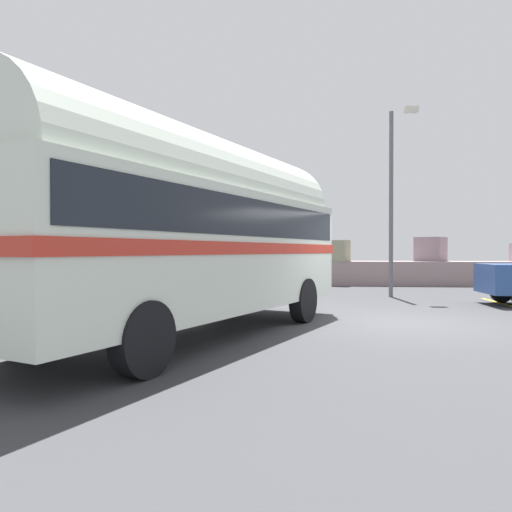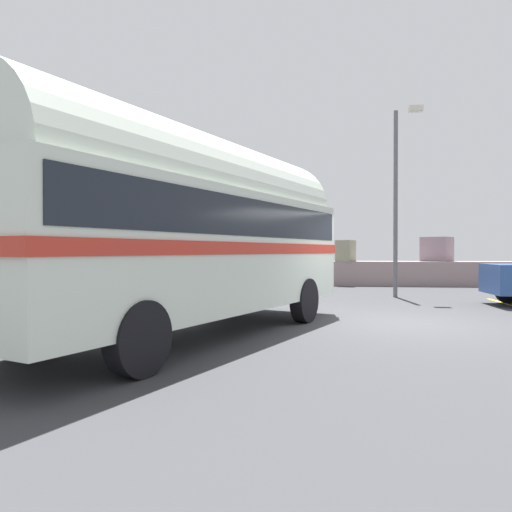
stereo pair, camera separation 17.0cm
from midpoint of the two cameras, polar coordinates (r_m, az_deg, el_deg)
ground at (r=11.00m, az=16.97°, el=-7.63°), size 32.00×26.00×0.02m
breakwater at (r=22.64m, az=12.36°, el=-1.68°), size 31.36×2.15×2.46m
vintage_coach at (r=8.85m, az=-7.00°, el=3.64°), size 5.47×8.85×3.70m
lamp_post at (r=17.00m, az=16.70°, el=7.24°), size 0.83×0.71×6.28m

